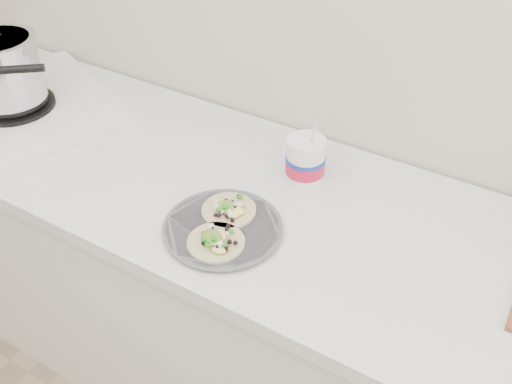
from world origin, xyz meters
The scene contains 4 objects.
counter centered at (0.00, 1.43, 0.45)m, with size 2.44×0.66×0.90m.
stove centered at (-0.86, 1.39, 0.99)m, with size 0.75×0.73×0.28m.
taco_plate centered at (-0.02, 1.27, 0.92)m, with size 0.28×0.28×0.04m.
tub centered at (0.05, 1.54, 0.97)m, with size 0.10×0.10×0.23m.
Camera 1 is at (0.54, 0.47, 1.80)m, focal length 40.00 mm.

